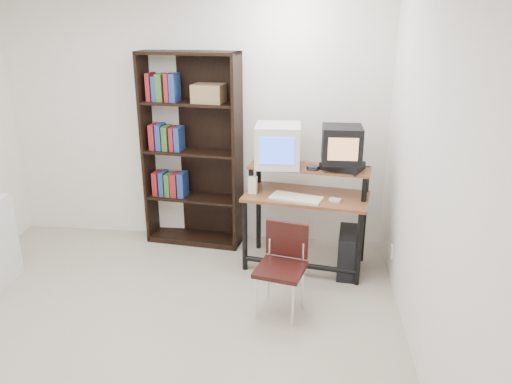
# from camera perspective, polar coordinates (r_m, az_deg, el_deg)

# --- Properties ---
(floor) EXTENTS (4.00, 4.00, 0.01)m
(floor) POSITION_cam_1_polar(r_m,az_deg,el_deg) (4.03, -12.92, -16.48)
(floor) COLOR #B7AB97
(floor) RESTS_ON ground
(back_wall) EXTENTS (4.00, 0.01, 2.60)m
(back_wall) POSITION_cam_1_polar(r_m,az_deg,el_deg) (5.29, -7.11, 8.18)
(back_wall) COLOR white
(back_wall) RESTS_ON floor
(right_wall) EXTENTS (0.01, 4.00, 2.60)m
(right_wall) POSITION_cam_1_polar(r_m,az_deg,el_deg) (3.32, 19.80, 0.27)
(right_wall) COLOR white
(right_wall) RESTS_ON floor
(computer_desk) EXTENTS (1.23, 0.76, 0.98)m
(computer_desk) POSITION_cam_1_polar(r_m,az_deg,el_deg) (4.75, 5.79, -0.84)
(computer_desk) COLOR brown
(computer_desk) RESTS_ON floor
(crt_monitor) EXTENTS (0.43, 0.44, 0.40)m
(crt_monitor) POSITION_cam_1_polar(r_m,az_deg,el_deg) (4.75, 2.52, 5.35)
(crt_monitor) COLOR silver
(crt_monitor) RESTS_ON computer_desk
(vcr) EXTENTS (0.43, 0.38, 0.08)m
(vcr) POSITION_cam_1_polar(r_m,az_deg,el_deg) (4.70, 9.84, 2.92)
(vcr) COLOR black
(vcr) RESTS_ON computer_desk
(crt_tv) EXTENTS (0.36, 0.36, 0.33)m
(crt_tv) POSITION_cam_1_polar(r_m,az_deg,el_deg) (4.63, 9.78, 5.37)
(crt_tv) COLOR black
(crt_tv) RESTS_ON vcr
(cd_spindle) EXTENTS (0.14, 0.14, 0.05)m
(cd_spindle) POSITION_cam_1_polar(r_m,az_deg,el_deg) (4.65, 6.51, 2.72)
(cd_spindle) COLOR #26262B
(cd_spindle) RESTS_ON computer_desk
(keyboard) EXTENTS (0.51, 0.34, 0.03)m
(keyboard) POSITION_cam_1_polar(r_m,az_deg,el_deg) (4.60, 4.61, -0.77)
(keyboard) COLOR silver
(keyboard) RESTS_ON computer_desk
(mousepad) EXTENTS (0.27, 0.24, 0.01)m
(mousepad) POSITION_cam_1_polar(r_m,az_deg,el_deg) (4.61, 9.18, -1.13)
(mousepad) COLOR black
(mousepad) RESTS_ON computer_desk
(mouse) EXTENTS (0.12, 0.09, 0.03)m
(mouse) POSITION_cam_1_polar(r_m,az_deg,el_deg) (4.59, 9.03, -0.93)
(mouse) COLOR white
(mouse) RESTS_ON mousepad
(desk_speaker) EXTENTS (0.08, 0.08, 0.17)m
(desk_speaker) POSITION_cam_1_polar(r_m,az_deg,el_deg) (4.73, -0.37, 0.73)
(desk_speaker) COLOR silver
(desk_speaker) RESTS_ON computer_desk
(pc_tower) EXTENTS (0.24, 0.47, 0.42)m
(pc_tower) POSITION_cam_1_polar(r_m,az_deg,el_deg) (4.84, 10.59, -6.78)
(pc_tower) COLOR black
(pc_tower) RESTS_ON floor
(school_chair) EXTENTS (0.45, 0.45, 0.75)m
(school_chair) POSITION_cam_1_polar(r_m,az_deg,el_deg) (4.09, 3.08, -7.78)
(school_chair) COLOR black
(school_chair) RESTS_ON floor
(bookshelf) EXTENTS (1.04, 0.46, 2.01)m
(bookshelf) POSITION_cam_1_polar(r_m,az_deg,el_deg) (5.22, -7.26, 4.87)
(bookshelf) COLOR black
(bookshelf) RESTS_ON floor
(wall_outlet) EXTENTS (0.02, 0.08, 0.12)m
(wall_outlet) POSITION_cam_1_polar(r_m,az_deg,el_deg) (4.73, 15.24, -6.59)
(wall_outlet) COLOR beige
(wall_outlet) RESTS_ON right_wall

